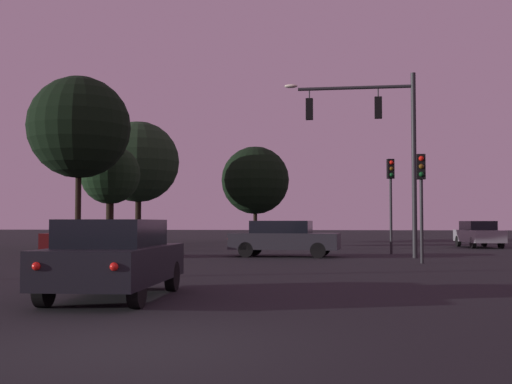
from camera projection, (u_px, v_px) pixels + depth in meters
ground_plane at (287, 252)px, 31.86m from camera, size 168.00×168.00×0.00m
traffic_signal_mast_arm at (379, 133)px, 26.86m from camera, size 5.44×0.41×7.62m
traffic_light_corner_left at (391, 187)px, 29.61m from camera, size 0.35×0.38×4.35m
traffic_light_corner_right at (421, 185)px, 23.08m from camera, size 0.31×0.36×3.89m
car_nearside_lane at (114, 257)px, 12.49m from camera, size 1.98×4.36×1.52m
car_crossing_left at (284, 238)px, 27.43m from camera, size 4.75×2.28×1.52m
car_crossing_right at (98, 238)px, 27.05m from camera, size 4.70×2.13×1.52m
car_far_lane at (478, 234)px, 37.29m from camera, size 2.10×4.70×1.52m
tree_behind_sign at (139, 162)px, 44.07m from camera, size 5.49×5.49×8.29m
tree_left_far at (255, 180)px, 49.16m from camera, size 5.13×5.13×7.19m
tree_center_horizon at (79, 127)px, 32.30m from camera, size 5.08×5.08×8.73m
tree_right_cluster at (110, 175)px, 37.26m from camera, size 3.42×3.42×5.92m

